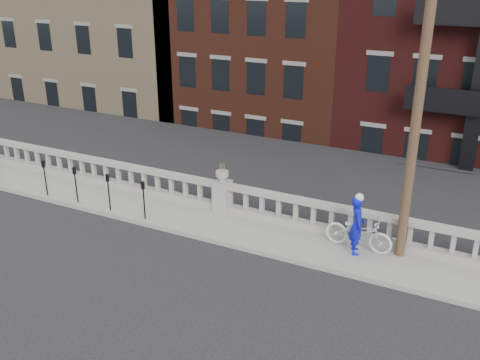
# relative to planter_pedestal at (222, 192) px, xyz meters

# --- Properties ---
(ground) EXTENTS (120.00, 120.00, 0.00)m
(ground) POSITION_rel_planter_pedestal_xyz_m (0.00, -3.95, -0.83)
(ground) COLOR black
(ground) RESTS_ON ground
(sidewalk) EXTENTS (32.00, 2.20, 0.15)m
(sidewalk) POSITION_rel_planter_pedestal_xyz_m (0.00, -0.95, -0.76)
(sidewalk) COLOR gray
(sidewalk) RESTS_ON ground
(balustrade) EXTENTS (28.00, 0.34, 1.03)m
(balustrade) POSITION_rel_planter_pedestal_xyz_m (0.00, 0.00, -0.19)
(balustrade) COLOR gray
(balustrade) RESTS_ON sidewalk
(planter_pedestal) EXTENTS (0.55, 0.55, 1.76)m
(planter_pedestal) POSITION_rel_planter_pedestal_xyz_m (0.00, 0.00, 0.00)
(planter_pedestal) COLOR gray
(planter_pedestal) RESTS_ON sidewalk
(lower_level) EXTENTS (80.00, 44.00, 20.80)m
(lower_level) POSITION_rel_planter_pedestal_xyz_m (0.56, 19.09, 1.80)
(lower_level) COLOR #605E59
(lower_level) RESTS_ON ground
(utility_pole) EXTENTS (1.60, 0.28, 10.00)m
(utility_pole) POSITION_rel_planter_pedestal_xyz_m (6.20, -0.35, 4.41)
(utility_pole) COLOR #422D1E
(utility_pole) RESTS_ON sidewalk
(parking_meter_b) EXTENTS (0.10, 0.09, 1.36)m
(parking_meter_b) POSITION_rel_planter_pedestal_xyz_m (-6.52, -1.80, 0.17)
(parking_meter_b) COLOR black
(parking_meter_b) RESTS_ON sidewalk
(parking_meter_c) EXTENTS (0.10, 0.09, 1.36)m
(parking_meter_c) POSITION_rel_planter_pedestal_xyz_m (-5.02, -1.80, 0.17)
(parking_meter_c) COLOR black
(parking_meter_c) RESTS_ON sidewalk
(parking_meter_d) EXTENTS (0.10, 0.09, 1.36)m
(parking_meter_d) POSITION_rel_planter_pedestal_xyz_m (-3.52, -1.80, 0.17)
(parking_meter_d) COLOR black
(parking_meter_d) RESTS_ON sidewalk
(parking_meter_e) EXTENTS (0.10, 0.09, 1.36)m
(parking_meter_e) POSITION_rel_planter_pedestal_xyz_m (-2.02, -1.80, 0.17)
(parking_meter_e) COLOR black
(parking_meter_e) RESTS_ON sidewalk
(bicycle) EXTENTS (2.10, 0.83, 1.09)m
(bicycle) POSITION_rel_planter_pedestal_xyz_m (4.98, -0.54, -0.14)
(bicycle) COLOR silver
(bicycle) RESTS_ON sidewalk
(cyclist) EXTENTS (0.66, 0.78, 1.81)m
(cyclist) POSITION_rel_planter_pedestal_xyz_m (4.97, -0.81, 0.23)
(cyclist) COLOR #0C11B9
(cyclist) RESTS_ON sidewalk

